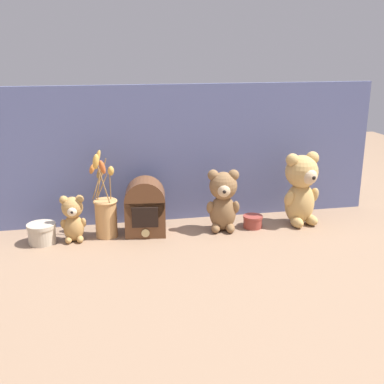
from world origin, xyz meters
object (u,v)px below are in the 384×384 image
object	(u,v)px
decorative_tin_short	(42,234)
decorative_tin_tall	(253,221)
teddy_bear_small	(73,217)
teddy_bear_large	(301,187)
vintage_radio	(145,207)
flower_vase	(105,211)
teddy_bear_medium	(223,199)

from	to	relation	value
decorative_tin_short	decorative_tin_tall	bearing A→B (deg)	0.26
teddy_bear_small	decorative_tin_tall	world-z (taller)	teddy_bear_small
teddy_bear_large	decorative_tin_short	xyz separation A→B (m)	(-1.03, -0.01, -0.12)
teddy_bear_small	teddy_bear_large	bearing A→B (deg)	0.38
decorative_tin_tall	teddy_bear_small	bearing A→B (deg)	-179.90
decorative_tin_tall	teddy_bear_large	bearing A→B (deg)	1.37
teddy_bear_large	decorative_tin_tall	bearing A→B (deg)	-178.63
vintage_radio	teddy_bear_small	bearing A→B (deg)	-175.59
flower_vase	vintage_radio	world-z (taller)	flower_vase
teddy_bear_large	teddy_bear_medium	xyz separation A→B (m)	(-0.33, -0.01, -0.03)
teddy_bear_medium	flower_vase	size ratio (longest dim) A/B	0.75
vintage_radio	flower_vase	bearing A→B (deg)	178.65
teddy_bear_small	decorative_tin_short	distance (m)	0.13
teddy_bear_small	flower_vase	world-z (taller)	flower_vase
teddy_bear_medium	teddy_bear_small	size ratio (longest dim) A/B	1.38
flower_vase	teddy_bear_large	bearing A→B (deg)	-1.35
teddy_bear_large	decorative_tin_tall	xyz separation A→B (m)	(-0.20, -0.00, -0.13)
flower_vase	decorative_tin_short	xyz separation A→B (m)	(-0.24, -0.03, -0.06)
teddy_bear_large	teddy_bear_medium	distance (m)	0.33
teddy_bear_small	teddy_bear_medium	bearing A→B (deg)	-0.08
teddy_bear_large	decorative_tin_tall	size ratio (longest dim) A/B	3.77
vintage_radio	decorative_tin_short	size ratio (longest dim) A/B	2.08
vintage_radio	decorative_tin_tall	world-z (taller)	vintage_radio
teddy_bear_small	decorative_tin_short	bearing A→B (deg)	-178.77
decorative_tin_tall	teddy_bear_medium	bearing A→B (deg)	-179.07
flower_vase	decorative_tin_tall	size ratio (longest dim) A/B	4.15
teddy_bear_medium	teddy_bear_small	xyz separation A→B (m)	(-0.58, 0.00, -0.04)
teddy_bear_medium	decorative_tin_short	world-z (taller)	teddy_bear_medium
flower_vase	decorative_tin_tall	bearing A→B (deg)	-2.30
flower_vase	teddy_bear_small	bearing A→B (deg)	-168.42
teddy_bear_large	vintage_radio	distance (m)	0.64
teddy_bear_large	flower_vase	size ratio (longest dim) A/B	0.91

